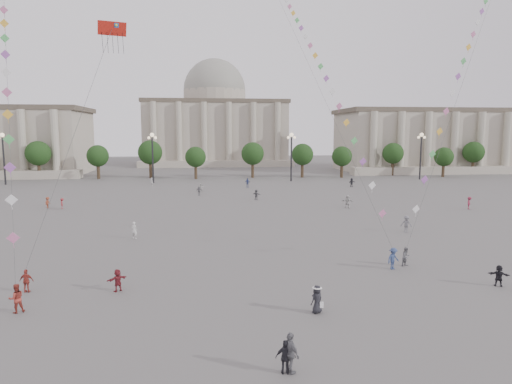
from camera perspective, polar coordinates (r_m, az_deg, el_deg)
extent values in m
plane|color=#524F4D|center=(31.25, 1.95, -12.71)|extent=(360.00, 360.00, 0.00)
cube|color=#ACA490|center=(147.28, 26.10, 5.65)|extent=(80.00, 22.00, 16.00)
cube|color=brown|center=(147.37, 26.29, 8.99)|extent=(81.60, 22.44, 1.20)
cube|color=#ACA490|center=(136.84, 28.86, 2.46)|extent=(84.00, 4.00, 2.00)
cube|color=#ACA490|center=(159.05, -5.12, 7.18)|extent=(46.00, 30.00, 20.00)
cube|color=brown|center=(159.35, -5.17, 11.00)|extent=(46.92, 30.60, 1.20)
cube|color=#ACA490|center=(142.39, -4.89, 3.53)|extent=(48.30, 4.00, 2.00)
cylinder|color=#ACA490|center=(159.48, -5.18, 11.68)|extent=(21.00, 21.00, 5.00)
sphere|color=gray|center=(159.68, -5.19, 12.57)|extent=(21.00, 21.00, 21.00)
cylinder|color=#372B1B|center=(113.74, -25.96, 2.19)|extent=(0.70, 0.70, 3.52)
sphere|color=#183213|center=(113.51, -26.07, 4.03)|extent=(5.12, 5.12, 5.12)
cylinder|color=#372B1B|center=(110.36, -20.07, 2.35)|extent=(0.70, 0.70, 3.52)
sphere|color=#183213|center=(110.12, -20.15, 4.25)|extent=(5.12, 5.12, 5.12)
cylinder|color=#372B1B|center=(108.22, -13.87, 2.49)|extent=(0.70, 0.70, 3.52)
sphere|color=#183213|center=(107.97, -13.93, 4.44)|extent=(5.12, 5.12, 5.12)
cylinder|color=#372B1B|center=(107.38, -7.50, 2.61)|extent=(0.70, 0.70, 3.52)
sphere|color=#183213|center=(107.13, -7.53, 4.57)|extent=(5.12, 5.12, 5.12)
cylinder|color=#372B1B|center=(107.87, -1.11, 2.69)|extent=(0.70, 0.70, 3.52)
sphere|color=#183213|center=(107.63, -1.11, 4.64)|extent=(5.12, 5.12, 5.12)
cylinder|color=#372B1B|center=(109.69, 5.15, 2.74)|extent=(0.70, 0.70, 3.52)
sphere|color=#183213|center=(109.44, 5.17, 4.66)|extent=(5.12, 5.12, 5.12)
cylinder|color=#372B1B|center=(112.75, 11.14, 2.76)|extent=(0.70, 0.70, 3.52)
sphere|color=#183213|center=(112.52, 11.18, 4.63)|extent=(5.12, 5.12, 5.12)
cylinder|color=#372B1B|center=(116.98, 16.75, 2.75)|extent=(0.70, 0.70, 3.52)
sphere|color=#183213|center=(116.75, 16.82, 4.55)|extent=(5.12, 5.12, 5.12)
cylinder|color=#372B1B|center=(122.24, 21.92, 2.72)|extent=(0.70, 0.70, 3.52)
sphere|color=#183213|center=(122.02, 22.01, 4.44)|extent=(5.12, 5.12, 5.12)
cylinder|color=#372B1B|center=(128.41, 26.64, 2.67)|extent=(0.70, 0.70, 3.52)
sphere|color=#183213|center=(128.20, 26.73, 4.31)|extent=(5.12, 5.12, 5.12)
cylinder|color=#262628|center=(107.13, -28.98, 3.46)|extent=(0.36, 0.36, 10.00)
sphere|color=#FFE5B2|center=(106.97, -29.15, 6.24)|extent=(0.90, 0.90, 0.90)
sphere|color=#FFE5B2|center=(106.71, -28.78, 5.94)|extent=(0.60, 0.60, 0.60)
cylinder|color=#262628|center=(99.71, -12.78, 3.98)|extent=(0.36, 0.36, 10.00)
sphere|color=#FFE5B2|center=(99.55, -12.87, 6.97)|extent=(0.90, 0.90, 0.90)
sphere|color=#FFE5B2|center=(99.63, -13.26, 6.61)|extent=(0.60, 0.60, 0.60)
sphere|color=#FFE5B2|center=(99.48, -12.46, 6.64)|extent=(0.60, 0.60, 0.60)
cylinder|color=#262628|center=(101.04, 4.43, 4.19)|extent=(0.36, 0.36, 10.00)
sphere|color=#FFE5B2|center=(100.88, 4.46, 7.14)|extent=(0.90, 0.90, 0.90)
sphere|color=#FFE5B2|center=(100.75, 4.07, 6.80)|extent=(0.60, 0.60, 0.60)
sphere|color=#FFE5B2|center=(101.02, 4.85, 6.79)|extent=(0.60, 0.60, 0.60)
cylinder|color=#262628|center=(110.80, 19.88, 4.05)|extent=(0.36, 0.36, 10.00)
sphere|color=#FFE5B2|center=(110.65, 20.00, 6.74)|extent=(0.90, 0.90, 0.90)
sphere|color=#FFE5B2|center=(110.34, 19.66, 6.44)|extent=(0.60, 0.60, 0.60)
sphere|color=#FFE5B2|center=(110.97, 20.31, 6.42)|extent=(0.60, 0.60, 0.60)
imported|color=#36447B|center=(89.50, -1.08, 1.16)|extent=(1.14, 0.65, 1.83)
imported|color=brown|center=(71.57, -24.59, -1.21)|extent=(0.88, 1.17, 1.61)
imported|color=black|center=(36.82, 28.09, -9.21)|extent=(1.45, 1.12, 1.53)
imported|color=silver|center=(83.66, -6.88, 0.56)|extent=(1.40, 1.21, 1.53)
imported|color=slate|center=(52.08, 18.27, -3.81)|extent=(1.37, 1.15, 1.85)
imported|color=#BCBBB7|center=(66.66, 11.36, -1.17)|extent=(1.79, 1.11, 1.84)
imported|color=maroon|center=(70.80, 25.11, -1.25)|extent=(1.24, 1.32, 1.79)
imported|color=black|center=(92.55, 11.88, 1.18)|extent=(1.68, 1.17, 1.75)
imported|color=#BAB9B5|center=(94.72, -12.89, 1.27)|extent=(0.71, 0.72, 1.67)
imported|color=#5A5B5F|center=(73.18, 0.04, -0.33)|extent=(1.41, 1.44, 1.65)
imported|color=silver|center=(48.20, -14.98, -4.63)|extent=(0.76, 0.67, 1.76)
imported|color=slate|center=(78.78, -7.15, 0.15)|extent=(1.01, 0.70, 1.59)
imported|color=maroon|center=(70.09, -23.06, -1.33)|extent=(0.82, 1.10, 1.53)
imported|color=maroon|center=(35.04, -26.76, -9.89)|extent=(0.98, 0.50, 1.60)
imported|color=maroon|center=(33.00, -16.90, -10.50)|extent=(1.43, 1.23, 1.55)
imported|color=slate|center=(21.71, 4.30, -19.46)|extent=(0.96, 1.21, 1.91)
imported|color=#222127|center=(21.75, 3.73, -19.91)|extent=(0.95, 0.48, 1.57)
imported|color=maroon|center=(31.57, -27.78, -11.68)|extent=(1.08, 1.01, 1.77)
imported|color=navy|center=(37.98, 16.78, -7.97)|extent=(1.29, 1.06, 1.74)
imported|color=slate|center=(39.25, 18.26, -7.68)|extent=(0.93, 0.85, 1.54)
imported|color=black|center=(28.29, 7.63, -13.15)|extent=(0.99, 0.90, 1.70)
cone|color=white|center=(28.03, 7.66, -11.67)|extent=(0.52, 0.52, 0.14)
cylinder|color=white|center=(28.05, 7.65, -11.79)|extent=(0.60, 0.60, 0.02)
cube|color=white|center=(28.32, 8.20, -13.78)|extent=(0.22, 0.10, 0.35)
cube|color=red|center=(40.14, -17.55, 18.91)|extent=(2.26, 1.15, 1.02)
cube|color=#177E1C|center=(40.22, -18.09, 19.23)|extent=(0.39, 0.29, 0.34)
cube|color=blue|center=(40.10, -17.05, 19.31)|extent=(0.39, 0.29, 0.34)
sphere|color=yellow|center=(40.18, -18.10, 19.24)|extent=(0.20, 0.20, 0.20)
sphere|color=yellow|center=(40.06, -17.06, 19.32)|extent=(0.20, 0.20, 0.20)
cylinder|color=#3F3F3F|center=(36.29, -21.96, 6.15)|extent=(0.02, 0.02, 19.48)
cylinder|color=#3F3F3F|center=(56.98, -28.94, 19.74)|extent=(0.02, 0.02, 67.71)
cube|color=#D16FA2|center=(32.54, -28.09, -5.09)|extent=(0.76, 0.25, 0.76)
cube|color=white|center=(34.04, -28.26, -0.87)|extent=(0.76, 0.25, 0.76)
cube|color=#A65BB7|center=(35.72, -28.40, 2.71)|extent=(0.76, 0.25, 0.76)
cube|color=#57BE65|center=(37.54, -28.52, 5.81)|extent=(0.76, 0.25, 0.76)
cube|color=yellow|center=(39.44, -28.62, 8.51)|extent=(0.76, 0.25, 0.76)
cube|color=#D16FA2|center=(41.43, -28.70, 10.88)|extent=(0.76, 0.25, 0.76)
cube|color=white|center=(43.47, -28.78, 12.97)|extent=(0.76, 0.25, 0.76)
cube|color=#A65BB7|center=(45.56, -28.85, 14.83)|extent=(0.76, 0.25, 0.76)
cube|color=#57BE65|center=(47.69, -28.90, 16.49)|extent=(0.76, 0.25, 0.76)
cube|color=yellow|center=(49.85, -28.96, 17.97)|extent=(0.76, 0.25, 0.76)
cube|color=#D16FA2|center=(52.04, -29.01, 19.30)|extent=(0.76, 0.25, 0.76)
cylinder|color=#3F3F3F|center=(66.78, 5.13, 18.57)|extent=(0.02, 0.02, 75.73)
cube|color=#D16FA2|center=(39.20, 15.53, -2.60)|extent=(0.76, 0.25, 0.76)
cube|color=white|center=(40.88, 14.33, 0.82)|extent=(0.76, 0.25, 0.76)
cube|color=#A65BB7|center=(42.71, 13.22, 3.73)|extent=(0.76, 0.25, 0.76)
cube|color=#57BE65|center=(44.66, 12.19, 6.28)|extent=(0.76, 0.25, 0.76)
cube|color=yellow|center=(46.71, 11.24, 8.52)|extent=(0.76, 0.25, 0.76)
cube|color=#D16FA2|center=(48.83, 10.36, 10.51)|extent=(0.76, 0.25, 0.76)
cube|color=white|center=(51.01, 9.54, 12.28)|extent=(0.76, 0.25, 0.76)
cube|color=#A65BB7|center=(53.24, 8.78, 13.86)|extent=(0.76, 0.25, 0.76)
cube|color=#57BE65|center=(55.51, 8.07, 15.29)|extent=(0.76, 0.25, 0.76)
cube|color=yellow|center=(57.81, 7.41, 16.57)|extent=(0.76, 0.25, 0.76)
cube|color=#D16FA2|center=(60.15, 6.79, 17.72)|extent=(0.76, 0.25, 0.76)
cube|color=white|center=(62.51, 6.21, 18.77)|extent=(0.76, 0.25, 0.76)
cube|color=#A65BB7|center=(64.89, 5.67, 19.73)|extent=(0.76, 0.25, 0.76)
cube|color=#57BE65|center=(67.29, 5.16, 20.60)|extent=(0.76, 0.25, 0.76)
cube|color=yellow|center=(69.70, 4.68, 21.40)|extent=(0.76, 0.25, 0.76)
cube|color=#D16FA2|center=(72.12, 4.22, 22.13)|extent=(0.76, 0.25, 0.76)
cube|color=white|center=(74.56, 3.80, 22.80)|extent=(0.76, 0.25, 0.76)
cylinder|color=#3F3F3F|center=(62.37, 25.85, 16.57)|extent=(0.02, 0.02, 62.54)
cube|color=white|center=(40.56, 19.38, -2.03)|extent=(0.76, 0.25, 0.76)
cube|color=#A65BB7|center=(42.37, 20.32, 1.47)|extent=(0.76, 0.25, 0.76)
cube|color=#57BE65|center=(44.34, 21.18, 4.45)|extent=(0.76, 0.25, 0.76)
cube|color=yellow|center=(46.42, 21.97, 7.03)|extent=(0.76, 0.25, 0.76)
cube|color=#D16FA2|center=(48.60, 22.68, 9.30)|extent=(0.76, 0.25, 0.76)
cube|color=white|center=(50.85, 23.34, 11.30)|extent=(0.76, 0.25, 0.76)
cube|color=#A65BB7|center=(53.16, 23.95, 13.08)|extent=(0.76, 0.25, 0.76)
cube|color=#57BE65|center=(55.51, 24.51, 14.67)|extent=(0.76, 0.25, 0.76)
cube|color=yellow|center=(57.90, 25.04, 16.09)|extent=(0.76, 0.25, 0.76)
cube|color=#D16FA2|center=(60.33, 25.52, 17.37)|extent=(0.76, 0.25, 0.76)
cube|color=white|center=(62.78, 25.97, 18.53)|extent=(0.76, 0.25, 0.76)
cube|color=#A65BB7|center=(65.25, 26.39, 19.58)|extent=(0.76, 0.25, 0.76)
cube|color=#57BE65|center=(67.74, 26.79, 20.54)|extent=(0.76, 0.25, 0.76)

